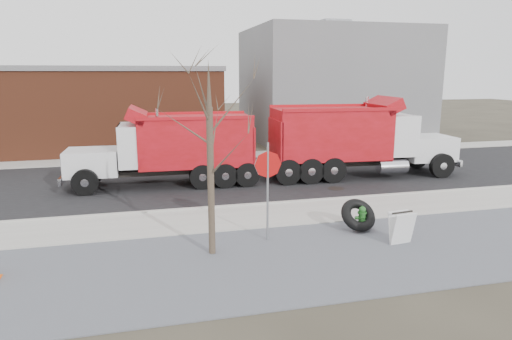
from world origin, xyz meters
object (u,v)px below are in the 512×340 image
object	(u,v)px
fire_hydrant	(362,219)
stop_sign	(268,175)
dump_truck_red_b	(171,146)
truck_tire	(358,215)
sandwich_board	(401,228)
dump_truck_red_a	(354,137)

from	to	relation	value
fire_hydrant	stop_sign	distance (m)	3.53
stop_sign	dump_truck_red_b	world-z (taller)	dump_truck_red_b
truck_tire	sandwich_board	xyz separation A→B (m)	(0.65, -1.41, 0.01)
fire_hydrant	sandwich_board	size ratio (longest dim) A/B	0.81
fire_hydrant	truck_tire	xyz separation A→B (m)	(-0.14, -0.00, 0.14)
stop_sign	dump_truck_red_a	world-z (taller)	dump_truck_red_a
stop_sign	sandwich_board	size ratio (longest dim) A/B	3.04
dump_truck_red_a	dump_truck_red_b	world-z (taller)	dump_truck_red_a
dump_truck_red_a	dump_truck_red_b	size ratio (longest dim) A/B	1.14
dump_truck_red_a	dump_truck_red_b	bearing A→B (deg)	-179.01
sandwich_board	dump_truck_red_a	bearing A→B (deg)	65.95
fire_hydrant	sandwich_board	bearing A→B (deg)	-54.96
fire_hydrant	dump_truck_red_a	world-z (taller)	dump_truck_red_a
fire_hydrant	sandwich_board	distance (m)	1.51
truck_tire	dump_truck_red_a	distance (m)	7.91
fire_hydrant	dump_truck_red_b	size ratio (longest dim) A/B	0.10
stop_sign	truck_tire	bearing A→B (deg)	24.12
dump_truck_red_a	truck_tire	bearing A→B (deg)	-111.59
stop_sign	dump_truck_red_a	xyz separation A→B (m)	(6.25, 7.26, -0.10)
truck_tire	stop_sign	xyz separation A→B (m)	(-3.00, -0.18, 1.49)
fire_hydrant	dump_truck_red_b	xyz separation A→B (m)	(-5.37, 7.39, 1.39)
fire_hydrant	dump_truck_red_b	bearing A→B (deg)	141.19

